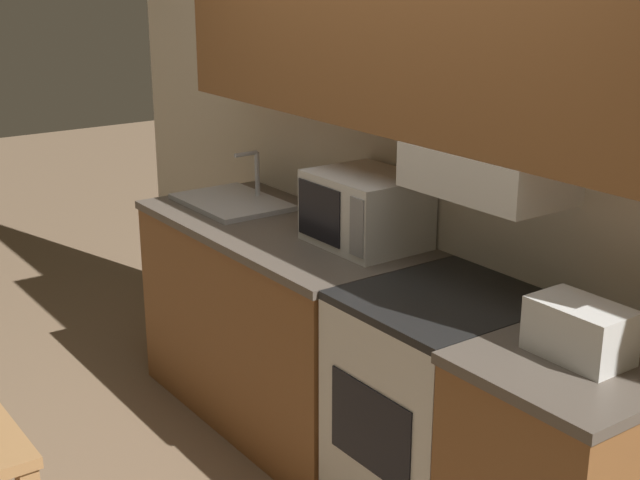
{
  "coord_description": "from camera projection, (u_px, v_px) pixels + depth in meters",
  "views": [
    {
      "loc": [
        2.54,
        -2.38,
        2.07
      ],
      "look_at": [
        0.05,
        -0.59,
        1.08
      ],
      "focal_mm": 50.0,
      "sensor_mm": 36.0,
      "label": 1
    }
  ],
  "objects": [
    {
      "name": "stove_range",
      "position": [
        441.0,
        415.0,
        3.24
      ],
      "size": [
        0.61,
        0.67,
        0.93
      ],
      "color": "silver",
      "rests_on": "ground_plane"
    },
    {
      "name": "lower_counter_main",
      "position": [
        281.0,
        322.0,
        4.05
      ],
      "size": [
        1.49,
        0.69,
        0.93
      ],
      "color": "brown",
      "rests_on": "ground_plane"
    },
    {
      "name": "wall_back",
      "position": [
        425.0,
        115.0,
        3.42
      ],
      "size": [
        5.07,
        0.38,
        2.55
      ],
      "color": "silver",
      "rests_on": "ground_plane"
    },
    {
      "name": "toaster",
      "position": [
        580.0,
        330.0,
        2.61
      ],
      "size": [
        0.31,
        0.18,
        0.17
      ],
      "color": "silver",
      "rests_on": "lower_counter_right_stub"
    },
    {
      "name": "ground_plane",
      "position": [
        421.0,
        446.0,
        3.92
      ],
      "size": [
        16.0,
        16.0,
        0.0
      ],
      "primitive_type": "plane",
      "color": "#7F664C"
    },
    {
      "name": "microwave",
      "position": [
        366.0,
        209.0,
        3.61
      ],
      "size": [
        0.45,
        0.37,
        0.3
      ],
      "color": "silver",
      "rests_on": "lower_counter_main"
    },
    {
      "name": "sink_basin",
      "position": [
        232.0,
        201.0,
        4.23
      ],
      "size": [
        0.55,
        0.39,
        0.24
      ],
      "color": "#B7BABF",
      "rests_on": "lower_counter_main"
    }
  ]
}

